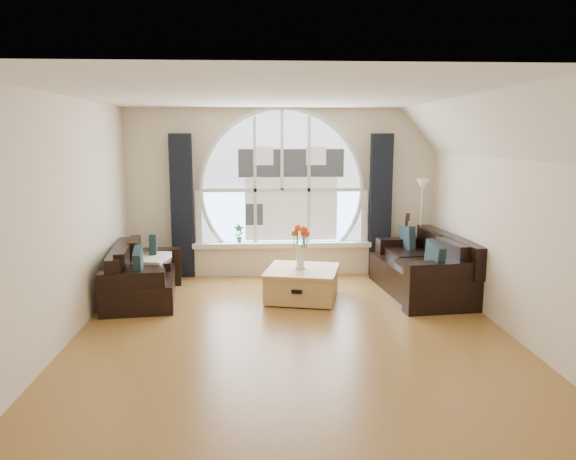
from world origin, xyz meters
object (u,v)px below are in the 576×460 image
object	(u,v)px
sofa_left	(143,271)
coffee_chest	(302,283)
sofa_right	(422,267)
guitar	(405,245)
floor_lamp	(421,230)
potted_plant	(239,234)
vase_flowers	(300,241)

from	to	relation	value
sofa_left	coffee_chest	xyz separation A→B (m)	(2.21, -0.12, -0.16)
sofa_right	guitar	xyz separation A→B (m)	(-0.01, 0.95, 0.13)
sofa_right	guitar	distance (m)	0.96
guitar	sofa_right	bearing A→B (deg)	-75.46
floor_lamp	potted_plant	size ratio (longest dim) A/B	5.38
sofa_right	floor_lamp	xyz separation A→B (m)	(0.20, 0.80, 0.40)
sofa_left	floor_lamp	bearing A→B (deg)	4.06
potted_plant	vase_flowers	bearing A→B (deg)	-55.99
sofa_left	sofa_right	world-z (taller)	sofa_right
guitar	floor_lamp	bearing A→B (deg)	-22.81
guitar	potted_plant	world-z (taller)	guitar
guitar	potted_plant	bearing A→B (deg)	-171.18
coffee_chest	vase_flowers	distance (m)	0.59
sofa_right	potted_plant	bearing A→B (deg)	149.70
vase_flowers	potted_plant	world-z (taller)	vase_flowers
sofa_right	coffee_chest	distance (m)	1.77
sofa_left	sofa_right	bearing A→B (deg)	-6.80
sofa_right	guitar	bearing A→B (deg)	84.29
sofa_left	vase_flowers	bearing A→B (deg)	-9.66
sofa_right	floor_lamp	distance (m)	0.92
coffee_chest	sofa_left	bearing A→B (deg)	-170.27
vase_flowers	floor_lamp	bearing A→B (deg)	25.23
vase_flowers	guitar	xyz separation A→B (m)	(1.77, 1.08, -0.29)
sofa_right	guitar	world-z (taller)	guitar
sofa_left	floor_lamp	distance (m)	4.26
sofa_right	coffee_chest	size ratio (longest dim) A/B	2.00
vase_flowers	sofa_right	bearing A→B (deg)	4.10
coffee_chest	guitar	distance (m)	2.09
sofa_right	potted_plant	distance (m)	2.95
sofa_right	floor_lamp	world-z (taller)	floor_lamp
coffee_chest	potted_plant	size ratio (longest dim) A/B	3.25
potted_plant	guitar	bearing A→B (deg)	-5.35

